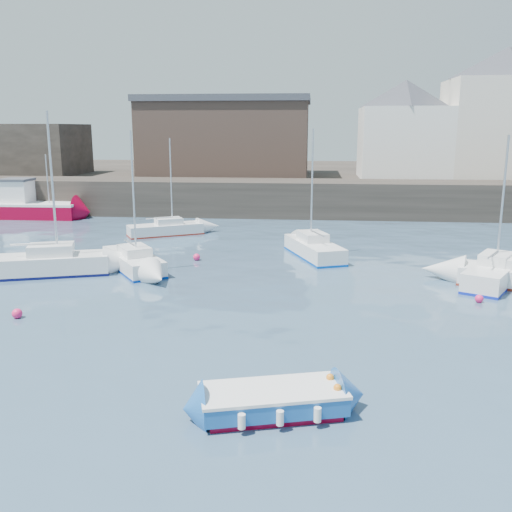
# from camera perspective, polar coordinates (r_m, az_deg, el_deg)

# --- Properties ---
(water) EXTENTS (220.00, 220.00, 0.00)m
(water) POSITION_cam_1_polar(r_m,az_deg,el_deg) (16.20, -4.33, -14.61)
(water) COLOR #2D4760
(water) RESTS_ON ground
(quay_wall) EXTENTS (90.00, 5.00, 3.00)m
(quay_wall) POSITION_cam_1_polar(r_m,az_deg,el_deg) (49.59, 2.63, 5.82)
(quay_wall) COLOR #28231E
(quay_wall) RESTS_ON ground
(land_strip) EXTENTS (90.00, 32.00, 2.80)m
(land_strip) POSITION_cam_1_polar(r_m,az_deg,el_deg) (67.48, 3.46, 7.55)
(land_strip) COLOR #28231E
(land_strip) RESTS_ON ground
(bldg_east_a) EXTENTS (13.36, 13.36, 11.80)m
(bldg_east_a) POSITION_cam_1_polar(r_m,az_deg,el_deg) (58.82, 23.51, 13.02)
(bldg_east_a) COLOR beige
(bldg_east_a) RESTS_ON land_strip
(bldg_east_d) EXTENTS (11.14, 11.14, 8.95)m
(bldg_east_d) POSITION_cam_1_polar(r_m,az_deg,el_deg) (56.30, 14.58, 12.23)
(bldg_east_d) COLOR white
(bldg_east_d) RESTS_ON land_strip
(warehouse) EXTENTS (16.40, 10.40, 7.60)m
(warehouse) POSITION_cam_1_polar(r_m,az_deg,el_deg) (57.81, -2.96, 11.88)
(warehouse) COLOR #3D2D26
(warehouse) RESTS_ON land_strip
(bldg_west) EXTENTS (14.00, 8.00, 5.00)m
(bldg_west) POSITION_cam_1_polar(r_m,az_deg,el_deg) (63.99, -23.27, 9.78)
(bldg_west) COLOR #353028
(bldg_west) RESTS_ON land_strip
(blue_dinghy) EXTENTS (4.13, 2.62, 0.73)m
(blue_dinghy) POSITION_cam_1_polar(r_m,az_deg,el_deg) (15.51, 1.68, -14.21)
(blue_dinghy) COLOR maroon
(blue_dinghy) RESTS_ON ground
(fishing_boat) EXTENTS (8.02, 3.08, 5.29)m
(fishing_boat) POSITION_cam_1_polar(r_m,az_deg,el_deg) (51.86, -21.72, 4.71)
(fishing_boat) COLOR maroon
(fishing_boat) RESTS_ON ground
(sailboat_a) EXTENTS (6.65, 3.91, 8.24)m
(sailboat_a) POSITION_cam_1_polar(r_m,az_deg,el_deg) (31.28, -20.21, -0.74)
(sailboat_a) COLOR white
(sailboat_a) RESTS_ON ground
(sailboat_b) EXTENTS (4.73, 5.69, 7.30)m
(sailboat_b) POSITION_cam_1_polar(r_m,az_deg,el_deg) (31.22, -12.14, -0.45)
(sailboat_b) COLOR white
(sailboat_b) RESTS_ON ground
(sailboat_c) EXTENTS (4.16, 5.54, 7.10)m
(sailboat_c) POSITION_cam_1_polar(r_m,az_deg,el_deg) (29.92, 22.65, -1.60)
(sailboat_c) COLOR white
(sailboat_c) RESTS_ON ground
(sailboat_f) EXTENTS (3.76, 5.94, 7.38)m
(sailboat_f) POSITION_cam_1_polar(r_m,az_deg,el_deg) (33.65, 5.81, 0.79)
(sailboat_f) COLOR white
(sailboat_f) RESTS_ON ground
(sailboat_h) EXTENTS (5.39, 4.00, 6.74)m
(sailboat_h) POSITION_cam_1_polar(r_m,az_deg,el_deg) (40.86, -9.01, 2.69)
(sailboat_h) COLOR white
(sailboat_h) RESTS_ON ground
(buoy_near) EXTENTS (0.41, 0.41, 0.41)m
(buoy_near) POSITION_cam_1_polar(r_m,az_deg,el_deg) (24.81, -22.74, -5.74)
(buoy_near) COLOR #FB2165
(buoy_near) RESTS_ON ground
(buoy_mid) EXTENTS (0.36, 0.36, 0.36)m
(buoy_mid) POSITION_cam_1_polar(r_m,az_deg,el_deg) (26.72, 21.39, -4.33)
(buoy_mid) COLOR #FB2165
(buoy_mid) RESTS_ON ground
(buoy_far) EXTENTS (0.40, 0.40, 0.40)m
(buoy_far) POSITION_cam_1_polar(r_m,az_deg,el_deg) (32.88, -5.95, -0.42)
(buoy_far) COLOR #FB2165
(buoy_far) RESTS_ON ground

